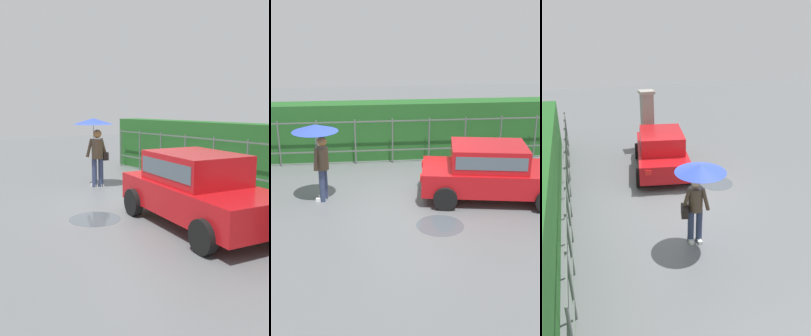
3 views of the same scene
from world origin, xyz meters
The scene contains 6 objects.
ground_plane centered at (0.00, 0.00, 0.00)m, with size 40.00×40.00×0.00m, color slate.
car centered at (2.20, -0.05, 0.80)m, with size 3.94×2.38×1.48m.
pedestrian centered at (-2.25, 0.27, 1.58)m, with size 1.16×1.16×2.06m.
fence_section centered at (0.46, 3.14, 0.83)m, with size 10.92×0.05×1.50m.
hedge_row centered at (0.46, 3.87, 0.95)m, with size 11.87×0.90×1.90m, color #235B23.
puddle_near centered at (0.61, -1.50, 0.00)m, with size 1.11×1.11×0.00m, color #4C545B.
Camera 1 is at (7.26, -5.48, 2.39)m, focal length 39.69 mm.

